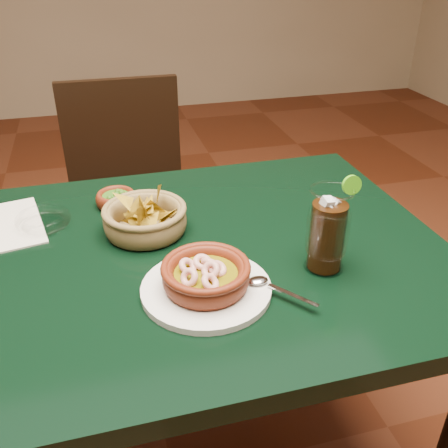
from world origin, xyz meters
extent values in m
cube|color=black|center=(0.00, 0.00, 0.73)|extent=(1.20, 0.80, 0.04)
cylinder|color=black|center=(0.54, 0.34, 0.35)|extent=(0.06, 0.06, 0.71)
cube|color=black|center=(0.00, 0.64, 0.45)|extent=(0.42, 0.42, 0.04)
cylinder|color=black|center=(-0.18, 0.46, 0.22)|extent=(0.04, 0.04, 0.45)
cylinder|color=black|center=(0.18, 0.46, 0.22)|extent=(0.04, 0.04, 0.45)
cylinder|color=black|center=(-0.17, 0.82, 0.22)|extent=(0.04, 0.04, 0.45)
cylinder|color=black|center=(0.18, 0.82, 0.22)|extent=(0.04, 0.04, 0.45)
cube|color=black|center=(0.00, 0.83, 0.69)|extent=(0.40, 0.03, 0.44)
cylinder|color=silver|center=(0.07, -0.15, 0.76)|extent=(0.24, 0.24, 0.01)
cylinder|color=#521A0B|center=(0.07, -0.15, 0.77)|extent=(0.14, 0.14, 0.01)
torus|color=#521A0B|center=(0.07, -0.15, 0.78)|extent=(0.18, 0.18, 0.04)
torus|color=#521A0B|center=(0.07, -0.15, 0.80)|extent=(0.16, 0.16, 0.01)
cylinder|color=#605706|center=(0.07, -0.15, 0.79)|extent=(0.12, 0.12, 0.01)
torus|color=#DCA597|center=(0.09, -0.15, 0.80)|extent=(0.04, 0.04, 0.04)
torus|color=#DCA597|center=(0.08, -0.13, 0.80)|extent=(0.05, 0.05, 0.04)
torus|color=#DCA597|center=(0.07, -0.13, 0.80)|extent=(0.05, 0.05, 0.03)
torus|color=#DCA597|center=(0.04, -0.13, 0.80)|extent=(0.05, 0.05, 0.04)
torus|color=#DCA597|center=(0.04, -0.17, 0.80)|extent=(0.04, 0.04, 0.04)
torus|color=#DCA597|center=(0.07, -0.19, 0.80)|extent=(0.05, 0.05, 0.04)
torus|color=#DCA597|center=(0.08, -0.16, 0.80)|extent=(0.04, 0.05, 0.04)
cube|color=silver|center=(0.21, -0.22, 0.77)|extent=(0.07, 0.08, 0.00)
ellipsoid|color=silver|center=(0.16, -0.16, 0.77)|extent=(0.04, 0.03, 0.01)
cylinder|color=olive|center=(0.00, 0.09, 0.75)|extent=(0.15, 0.15, 0.01)
torus|color=olive|center=(0.00, 0.09, 0.78)|extent=(0.21, 0.21, 0.06)
torus|color=olive|center=(0.00, 0.09, 0.81)|extent=(0.18, 0.18, 0.01)
cone|color=#AC881D|center=(-0.04, 0.11, 0.83)|extent=(0.07, 0.08, 0.05)
cone|color=#AC881D|center=(-0.02, 0.09, 0.81)|extent=(0.08, 0.02, 0.08)
cone|color=#AC881D|center=(0.00, 0.10, 0.79)|extent=(0.06, 0.07, 0.07)
cone|color=#AC881D|center=(0.03, 0.13, 0.83)|extent=(0.03, 0.09, 0.09)
cone|color=#AC881D|center=(0.04, 0.09, 0.78)|extent=(0.08, 0.08, 0.04)
cone|color=#AC881D|center=(0.00, 0.09, 0.81)|extent=(0.08, 0.08, 0.04)
cone|color=#AC881D|center=(-0.02, 0.09, 0.78)|extent=(0.09, 0.05, 0.08)
cone|color=#AC881D|center=(-0.03, 0.09, 0.78)|extent=(0.09, 0.05, 0.08)
cone|color=#AC881D|center=(0.01, 0.09, 0.81)|extent=(0.07, 0.06, 0.06)
cone|color=#AC881D|center=(0.04, 0.08, 0.79)|extent=(0.07, 0.07, 0.07)
cone|color=#AC881D|center=(0.00, 0.08, 0.80)|extent=(0.09, 0.05, 0.08)
cone|color=#AC881D|center=(0.00, 0.06, 0.79)|extent=(0.08, 0.07, 0.07)
cone|color=#AC881D|center=(-0.01, 0.08, 0.81)|extent=(0.03, 0.06, 0.07)
cone|color=#AC881D|center=(0.00, 0.09, 0.80)|extent=(0.06, 0.07, 0.07)
cone|color=#AC881D|center=(-0.01, 0.07, 0.81)|extent=(0.07, 0.07, 0.09)
cone|color=#AC881D|center=(0.02, 0.09, 0.79)|extent=(0.09, 0.02, 0.09)
cone|color=#AC881D|center=(0.00, 0.09, 0.81)|extent=(0.07, 0.09, 0.07)
cone|color=#AC881D|center=(-0.01, 0.09, 0.78)|extent=(0.04, 0.09, 0.08)
cylinder|color=#521A0B|center=(-0.06, 0.23, 0.75)|extent=(0.08, 0.08, 0.01)
torus|color=#521A0B|center=(-0.06, 0.23, 0.77)|extent=(0.11, 0.11, 0.04)
cylinder|color=#1E4A0D|center=(-0.06, 0.23, 0.77)|extent=(0.06, 0.06, 0.01)
sphere|color=#1E4A0D|center=(-0.04, 0.25, 0.78)|extent=(0.02, 0.02, 0.02)
sphere|color=#1E4A0D|center=(-0.05, 0.23, 0.78)|extent=(0.02, 0.02, 0.02)
sphere|color=#1E4A0D|center=(-0.07, 0.22, 0.78)|extent=(0.02, 0.02, 0.02)
sphere|color=#1E4A0D|center=(-0.05, 0.25, 0.78)|extent=(0.02, 0.02, 0.02)
sphere|color=#1E4A0D|center=(-0.04, 0.24, 0.78)|extent=(0.02, 0.02, 0.02)
cylinder|color=white|center=(0.31, -0.13, 0.75)|extent=(0.08, 0.08, 0.01)
torus|color=white|center=(0.31, -0.13, 0.83)|extent=(0.17, 0.17, 0.09)
cylinder|color=black|center=(0.31, -0.13, 0.82)|extent=(0.07, 0.07, 0.13)
cube|color=silver|center=(0.31, -0.12, 0.87)|extent=(0.03, 0.03, 0.03)
cube|color=silver|center=(0.30, -0.13, 0.88)|extent=(0.03, 0.03, 0.03)
cube|color=silver|center=(0.32, -0.12, 0.87)|extent=(0.03, 0.03, 0.03)
cube|color=silver|center=(0.30, -0.13, 0.89)|extent=(0.02, 0.03, 0.03)
cube|color=silver|center=(0.32, -0.13, 0.88)|extent=(0.03, 0.03, 0.03)
cube|color=silver|center=(0.32, -0.12, 0.88)|extent=(0.03, 0.03, 0.03)
torus|color=white|center=(0.31, -0.13, 0.92)|extent=(0.08, 0.08, 0.00)
cylinder|color=#45A414|center=(0.35, -0.13, 0.92)|extent=(0.04, 0.01, 0.04)
cylinder|color=white|center=(-0.22, 0.18, 0.75)|extent=(0.10, 0.10, 0.01)
torus|color=white|center=(-0.22, 0.18, 0.77)|extent=(0.13, 0.13, 0.03)
cube|color=beige|center=(-0.31, 0.20, 0.75)|extent=(0.21, 0.25, 0.00)
camera|label=1|loc=(-0.08, -0.85, 1.30)|focal=40.00mm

